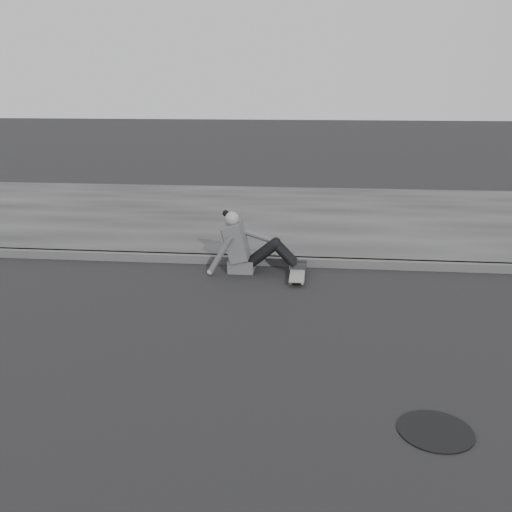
{
  "coord_description": "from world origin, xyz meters",
  "views": [
    {
      "loc": [
        0.29,
        -5.4,
        2.53
      ],
      "look_at": [
        -0.41,
        1.34,
        0.5
      ],
      "focal_mm": 40.0,
      "sensor_mm": 36.0,
      "label": 1
    }
  ],
  "objects": [
    {
      "name": "curb",
      "position": [
        0.0,
        2.58,
        0.06
      ],
      "size": [
        24.0,
        0.16,
        0.12
      ],
      "primitive_type": "cube",
      "color": "#464646",
      "rests_on": "ground"
    },
    {
      "name": "skateboard",
      "position": [
        0.09,
        1.99,
        0.07
      ],
      "size": [
        0.2,
        0.78,
        0.09
      ],
      "color": "#9B9B96",
      "rests_on": "ground"
    },
    {
      "name": "seated_woman",
      "position": [
        -0.65,
        2.24,
        0.36
      ],
      "size": [
        1.38,
        0.46,
        0.88
      ],
      "color": "#4B4B4D",
      "rests_on": "ground"
    },
    {
      "name": "manhole",
      "position": [
        1.26,
        -1.51,
        0.01
      ],
      "size": [
        0.57,
        0.57,
        0.01
      ],
      "primitive_type": "cylinder",
      "color": "black",
      "rests_on": "ground"
    },
    {
      "name": "ground",
      "position": [
        0.0,
        0.0,
        0.0
      ],
      "size": [
        80.0,
        80.0,
        0.0
      ],
      "primitive_type": "plane",
      "color": "black",
      "rests_on": "ground"
    },
    {
      "name": "sidewalk",
      "position": [
        0.0,
        5.6,
        0.06
      ],
      "size": [
        24.0,
        6.0,
        0.12
      ],
      "primitive_type": "cube",
      "color": "#363636",
      "rests_on": "ground"
    }
  ]
}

